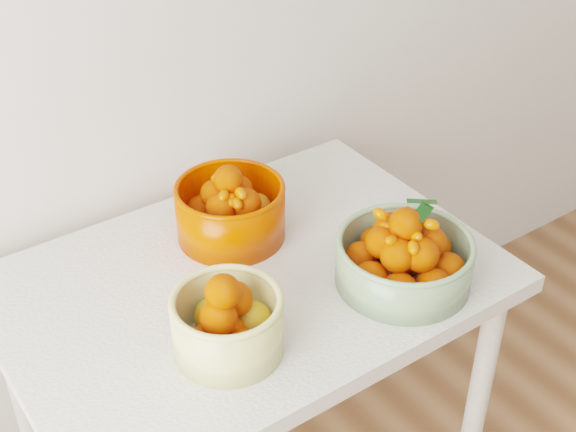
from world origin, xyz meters
name	(u,v)px	position (x,y,z in m)	size (l,w,h in m)	color
table	(250,311)	(-0.32, 1.60, 0.65)	(1.00, 0.70, 0.75)	silver
bowl_cream	(228,322)	(-0.46, 1.44, 0.82)	(0.27, 0.27, 0.18)	#D8CB7E
bowl_green	(404,257)	(-0.07, 1.41, 0.81)	(0.34, 0.34, 0.18)	gray
bowl_orange	(230,210)	(-0.27, 1.74, 0.82)	(0.25, 0.25, 0.17)	red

